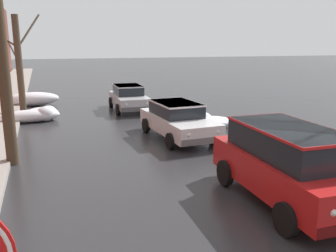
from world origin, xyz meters
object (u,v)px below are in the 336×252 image
object	(u,v)px
suv_red_approaching_near_lane	(288,162)
sedan_white_parked_kerbside_close	(177,119)
bare_tree_mid_block	(19,63)
sedan_silver_parked_kerbside_mid	(129,97)

from	to	relation	value
suv_red_approaching_near_lane	sedan_white_parked_kerbside_close	bearing A→B (deg)	92.44
bare_tree_mid_block	sedan_white_parked_kerbside_close	distance (m)	9.96
sedan_white_parked_kerbside_close	sedan_silver_parked_kerbside_mid	xyz separation A→B (m)	(-0.40, 6.62, -0.00)
bare_tree_mid_block	sedan_white_parked_kerbside_close	bearing A→B (deg)	-51.68
suv_red_approaching_near_lane	sedan_white_parked_kerbside_close	world-z (taller)	suv_red_approaching_near_lane
sedan_white_parked_kerbside_close	sedan_silver_parked_kerbside_mid	distance (m)	6.63
suv_red_approaching_near_lane	sedan_silver_parked_kerbside_mid	bearing A→B (deg)	92.94
sedan_silver_parked_kerbside_mid	sedan_white_parked_kerbside_close	bearing A→B (deg)	-86.58
suv_red_approaching_near_lane	sedan_silver_parked_kerbside_mid	world-z (taller)	suv_red_approaching_near_lane
suv_red_approaching_near_lane	sedan_silver_parked_kerbside_mid	distance (m)	13.03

